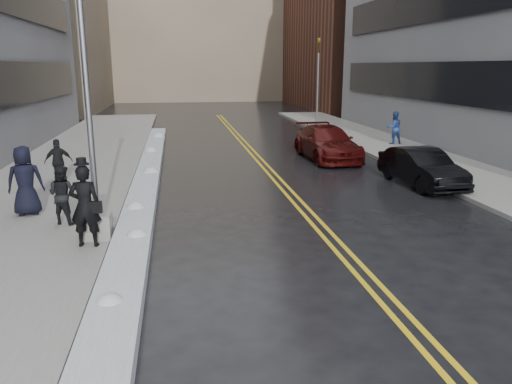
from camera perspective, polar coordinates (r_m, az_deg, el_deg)
name	(u,v)px	position (r m, az deg, el deg)	size (l,w,h in m)	color
ground	(241,266)	(11.15, -1.76, -8.40)	(160.00, 160.00, 0.00)	black
sidewalk_west	(64,176)	(21.12, -21.07, 1.74)	(5.50, 50.00, 0.15)	gray
sidewalk_east	(435,164)	(23.53, 19.81, 3.05)	(4.00, 50.00, 0.15)	gray
lane_line_left	(266,171)	(20.98, 1.11, 2.42)	(0.12, 50.00, 0.01)	gold
lane_line_right	(273,171)	(21.03, 1.92, 2.45)	(0.12, 50.00, 0.01)	gold
snow_ridge	(147,182)	(18.71, -12.40, 1.16)	(0.90, 30.00, 0.34)	silver
building_west_far	(25,16)	(56.25, -24.92, 17.75)	(14.00, 22.00, 18.00)	gray
building_far	(197,14)	(70.61, -6.74, 19.55)	(36.00, 16.00, 22.00)	gray
lamppost	(91,142)	(12.50, -18.33, 5.44)	(0.65, 0.65, 7.62)	gray
fire_hydrant	(415,154)	(22.98, 17.71, 4.17)	(0.26, 0.26, 0.73)	maroon
traffic_signal	(318,79)	(35.60, 7.08, 12.67)	(0.16, 0.20, 6.00)	gray
pedestrian_fedora	(85,206)	(12.25, -18.95, -1.52)	(0.71, 0.47, 1.95)	black
pedestrian_b	(62,195)	(14.28, -21.27, -0.28)	(0.78, 0.61, 1.60)	black
pedestrian_c	(25,181)	(15.50, -24.88, 1.18)	(0.97, 0.63, 1.99)	black
pedestrian_d	(59,162)	(19.25, -21.64, 3.25)	(0.95, 0.40, 1.62)	black
pedestrian_east	(394,128)	(28.37, 15.51, 7.09)	(0.85, 0.67, 1.76)	navy
car_black	(422,168)	(19.19, 18.40, 2.67)	(1.46, 4.19, 1.38)	black
car_maroon	(327,143)	(23.89, 8.11, 5.60)	(2.16, 5.31, 1.54)	#3D0A09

